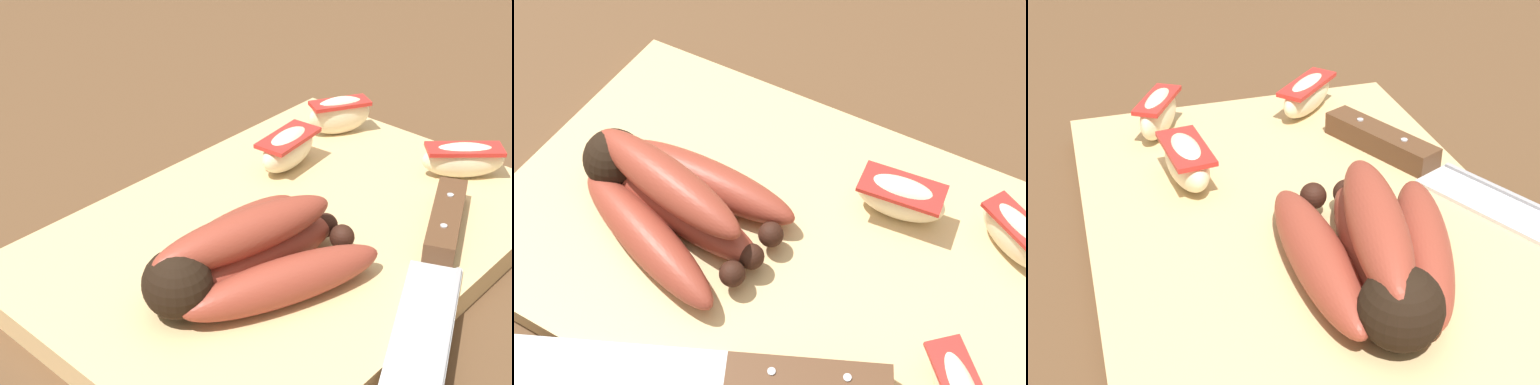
% 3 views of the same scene
% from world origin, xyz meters
% --- Properties ---
extents(ground_plane, '(6.00, 6.00, 0.00)m').
position_xyz_m(ground_plane, '(0.00, 0.00, 0.00)').
color(ground_plane, brown).
extents(cutting_board, '(0.40, 0.28, 0.02)m').
position_xyz_m(cutting_board, '(0.01, -0.00, 0.01)').
color(cutting_board, tan).
rests_on(cutting_board, ground_plane).
extents(banana_bunch, '(0.16, 0.12, 0.06)m').
position_xyz_m(banana_bunch, '(0.09, 0.02, 0.04)').
color(banana_bunch, black).
rests_on(banana_bunch, cutting_board).
extents(chefs_knife, '(0.27, 0.14, 0.02)m').
position_xyz_m(chefs_knife, '(-0.02, 0.11, 0.03)').
color(chefs_knife, silver).
rests_on(chefs_knife, cutting_board).
extents(apple_wedge_near, '(0.07, 0.03, 0.03)m').
position_xyz_m(apple_wedge_near, '(-0.06, -0.06, 0.04)').
color(apple_wedge_near, beige).
rests_on(apple_wedge_near, cutting_board).
extents(apple_wedge_middle, '(0.06, 0.07, 0.03)m').
position_xyz_m(apple_wedge_middle, '(-0.14, 0.06, 0.04)').
color(apple_wedge_middle, beige).
rests_on(apple_wedge_middle, cutting_board).
extents(apple_wedge_far, '(0.06, 0.05, 0.04)m').
position_xyz_m(apple_wedge_far, '(-0.14, -0.07, 0.04)').
color(apple_wedge_far, beige).
rests_on(apple_wedge_far, cutting_board).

